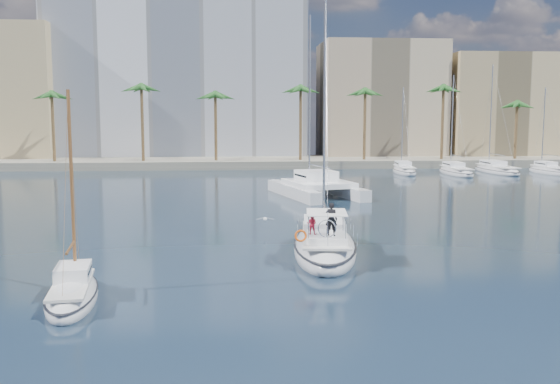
{
  "coord_description": "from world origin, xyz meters",
  "views": [
    {
      "loc": [
        -3.79,
        -35.85,
        7.93
      ],
      "look_at": [
        -0.72,
        1.5,
        3.28
      ],
      "focal_mm": 40.0,
      "sensor_mm": 36.0,
      "label": 1
    }
  ],
  "objects": [
    {
      "name": "moored_yacht_d",
      "position": [
        39.5,
        45.0,
        0.0
      ],
      "size": [
        3.52,
        9.55,
        11.9
      ],
      "primitive_type": null,
      "rotation": [
        0.0,
        0.0,
        0.09
      ],
      "color": "silver",
      "rests_on": "ground"
    },
    {
      "name": "building_beige",
      "position": [
        22.0,
        70.0,
        10.0
      ],
      "size": [
        20.0,
        14.0,
        20.0
      ],
      "primitive_type": "cube",
      "color": "tan",
      "rests_on": "ground"
    },
    {
      "name": "building_tan_right",
      "position": [
        42.0,
        68.0,
        9.0
      ],
      "size": [
        18.0,
        12.0,
        18.0
      ],
      "primitive_type": "cube",
      "color": "tan",
      "rests_on": "ground"
    },
    {
      "name": "building_modern",
      "position": [
        -12.0,
        73.0,
        14.0
      ],
      "size": [
        42.0,
        16.0,
        28.0
      ],
      "primitive_type": "cube",
      "color": "white",
      "rests_on": "ground"
    },
    {
      "name": "moored_yacht_a",
      "position": [
        20.0,
        47.0,
        0.0
      ],
      "size": [
        3.37,
        9.52,
        11.9
      ],
      "primitive_type": null,
      "rotation": [
        0.0,
        0.0,
        -0.07
      ],
      "color": "silver",
      "rests_on": "ground"
    },
    {
      "name": "palm_left",
      "position": [
        -34.0,
        57.0,
        10.28
      ],
      "size": [
        3.6,
        3.6,
        12.3
      ],
      "color": "brown",
      "rests_on": "ground"
    },
    {
      "name": "main_sloop",
      "position": [
        1.61,
        -1.26,
        0.52
      ],
      "size": [
        4.86,
        11.48,
        16.53
      ],
      "rotation": [
        0.0,
        0.0,
        -0.12
      ],
      "color": "silver",
      "rests_on": "ground"
    },
    {
      "name": "small_sloop",
      "position": [
        -10.51,
        -9.41,
        0.38
      ],
      "size": [
        2.88,
        6.85,
        9.56
      ],
      "rotation": [
        0.0,
        0.0,
        0.12
      ],
      "color": "silver",
      "rests_on": "ground"
    },
    {
      "name": "catamaran",
      "position": [
        4.75,
        24.33,
        1.15
      ],
      "size": [
        8.84,
        13.2,
        17.61
      ],
      "rotation": [
        0.0,
        0.0,
        0.25
      ],
      "color": "silver",
      "rests_on": "ground"
    },
    {
      "name": "palm_centre",
      "position": [
        0.0,
        57.0,
        10.28
      ],
      "size": [
        3.6,
        3.6,
        12.3
      ],
      "color": "brown",
      "rests_on": "ground"
    },
    {
      "name": "palm_right",
      "position": [
        34.0,
        57.0,
        10.28
      ],
      "size": [
        3.6,
        3.6,
        12.3
      ],
      "color": "brown",
      "rests_on": "ground"
    },
    {
      "name": "seagull",
      "position": [
        -1.37,
        6.06,
        0.87
      ],
      "size": [
        1.21,
        0.52,
        0.22
      ],
      "color": "silver",
      "rests_on": "ground"
    },
    {
      "name": "moored_yacht_b",
      "position": [
        26.5,
        45.0,
        0.0
      ],
      "size": [
        3.32,
        10.83,
        13.72
      ],
      "primitive_type": null,
      "rotation": [
        0.0,
        0.0,
        -0.02
      ],
      "color": "silver",
      "rests_on": "ground"
    },
    {
      "name": "moored_yacht_c",
      "position": [
        33.0,
        47.0,
        0.0
      ],
      "size": [
        3.98,
        12.33,
        15.54
      ],
      "primitive_type": null,
      "rotation": [
        0.0,
        0.0,
        0.03
      ],
      "color": "silver",
      "rests_on": "ground"
    },
    {
      "name": "quay",
      "position": [
        0.0,
        61.0,
        0.6
      ],
      "size": [
        120.0,
        14.0,
        1.2
      ],
      "primitive_type": "cube",
      "color": "gray",
      "rests_on": "ground"
    },
    {
      "name": "ground",
      "position": [
        0.0,
        0.0,
        0.0
      ],
      "size": [
        160.0,
        160.0,
        0.0
      ],
      "primitive_type": "plane",
      "color": "black",
      "rests_on": "ground"
    }
  ]
}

